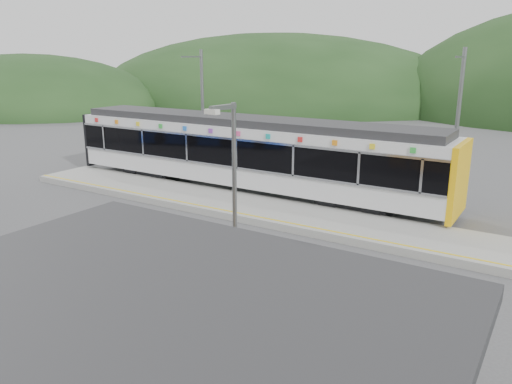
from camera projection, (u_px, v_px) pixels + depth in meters
The scene contains 9 objects.
ground at pixel (211, 234), 19.24m from camera, with size 120.00×120.00×0.00m, color #4C4C4F.
hills at pixel (410, 224), 20.38m from camera, with size 146.00×149.00×26.00m.
platform at pixel (256, 209), 21.89m from camera, with size 26.00×3.20×0.30m, color #9E9E99.
yellow_line at pixel (240, 213), 20.79m from camera, with size 26.00×0.10×0.01m, color yellow.
train at pixel (245, 151), 24.79m from camera, with size 20.44×3.01×3.74m.
catenary_mast_west at pixel (202, 109), 28.86m from camera, with size 0.18×1.80×7.00m.
catenary_mast_east at pixel (457, 127), 21.67m from camera, with size 0.18×1.80×7.00m.
station_shelter at pixel (169, 368), 8.39m from camera, with size 9.20×6.20×3.00m.
lamp_post at pixel (232, 188), 13.04m from camera, with size 0.36×0.99×5.50m.
Camera 1 is at (11.13, -14.42, 6.62)m, focal length 35.00 mm.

